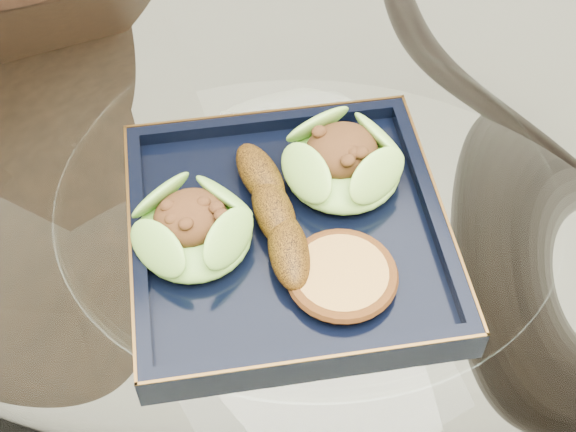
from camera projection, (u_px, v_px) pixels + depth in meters
dining_table at (304, 323)px, 0.85m from camera, size 1.13×1.13×0.77m
dining_chair at (62, 208)px, 1.05m from camera, size 0.46×0.46×0.93m
navy_plate at (288, 237)px, 0.70m from camera, size 0.35×0.35×0.02m
lettuce_wrap_left at (193, 230)px, 0.67m from camera, size 0.10×0.10×0.04m
lettuce_wrap_right at (343, 164)px, 0.72m from camera, size 0.13×0.13×0.04m
roasted_plantain at (274, 212)px, 0.69m from camera, size 0.07×0.16×0.03m
crumb_patty at (342, 277)px, 0.65m from camera, size 0.10×0.10×0.02m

